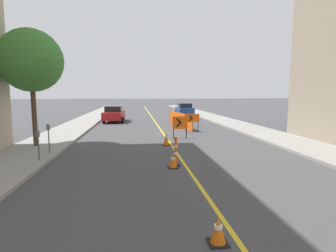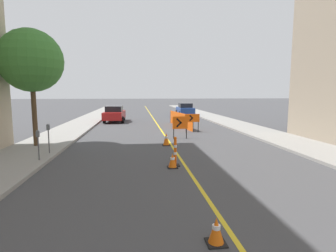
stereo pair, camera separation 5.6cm
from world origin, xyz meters
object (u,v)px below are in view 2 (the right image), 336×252
(parking_meter_near_curb, at_px, (48,132))
(street_tree_left_near, at_px, (31,61))
(traffic_cone_fifth, at_px, (166,139))
(parked_car_curb_near, at_px, (115,114))
(delineator_post_rear, at_px, (175,153))
(traffic_cone_fourth, at_px, (173,161))
(arrow_barricade_primary, at_px, (180,123))
(traffic_cone_third, at_px, (216,231))
(parking_meter_far_curb, at_px, (38,139))
(arrow_barricade_secondary, at_px, (192,119))
(parked_car_curb_mid, at_px, (185,109))

(parking_meter_near_curb, bearing_deg, street_tree_left_near, 123.11)
(traffic_cone_fifth, relative_size, parked_car_curb_near, 0.16)
(delineator_post_rear, bearing_deg, traffic_cone_fourth, -118.66)
(delineator_post_rear, xyz_separation_m, street_tree_left_near, (-6.69, 4.20, 3.94))
(traffic_cone_fourth, bearing_deg, arrow_barricade_primary, 78.02)
(traffic_cone_third, bearing_deg, delineator_post_rear, 89.79)
(traffic_cone_fourth, relative_size, street_tree_left_near, 0.10)
(traffic_cone_third, distance_m, parking_meter_far_curb, 8.42)
(parked_car_curb_near, distance_m, parking_meter_far_curb, 15.57)
(traffic_cone_fifth, bearing_deg, traffic_cone_fourth, -93.32)
(delineator_post_rear, distance_m, parking_meter_far_curb, 5.54)
(traffic_cone_third, distance_m, traffic_cone_fourth, 5.15)
(traffic_cone_fourth, relative_size, traffic_cone_fifth, 0.80)
(arrow_barricade_secondary, distance_m, parking_meter_far_curb, 10.95)
(street_tree_left_near, bearing_deg, delineator_post_rear, -32.14)
(traffic_cone_fourth, xyz_separation_m, street_tree_left_near, (-6.54, 4.46, 4.16))
(arrow_barricade_primary, relative_size, arrow_barricade_secondary, 1.04)
(delineator_post_rear, xyz_separation_m, arrow_barricade_secondary, (2.50, 8.55, 0.49))
(arrow_barricade_secondary, height_order, parked_car_curb_near, parked_car_curb_near)
(parking_meter_near_curb, relative_size, parking_meter_far_curb, 1.09)
(parking_meter_far_curb, xyz_separation_m, street_tree_left_near, (-1.26, 3.20, 3.42))
(street_tree_left_near, bearing_deg, traffic_cone_fourth, -34.30)
(traffic_cone_fifth, bearing_deg, arrow_barricade_secondary, 61.87)
(traffic_cone_third, relative_size, street_tree_left_near, 0.09)
(parked_car_curb_near, relative_size, parked_car_curb_mid, 1.01)
(traffic_cone_third, bearing_deg, parked_car_curb_near, 99.47)
(parking_meter_near_curb, bearing_deg, parking_meter_far_curb, -90.00)
(traffic_cone_third, xyz_separation_m, parked_car_curb_mid, (4.69, 28.46, 0.55))
(delineator_post_rear, xyz_separation_m, arrow_barricade_primary, (1.20, 6.07, 0.46))
(street_tree_left_near, bearing_deg, arrow_barricade_primary, 13.34)
(street_tree_left_near, bearing_deg, parked_car_curb_mid, 58.93)
(arrow_barricade_primary, relative_size, parking_meter_near_curb, 1.05)
(traffic_cone_fifth, distance_m, arrow_barricade_secondary, 5.12)
(traffic_cone_fourth, xyz_separation_m, parked_car_curb_near, (-3.52, 16.73, 0.52))
(traffic_cone_fourth, xyz_separation_m, arrow_barricade_secondary, (2.64, 8.81, 0.71))
(traffic_cone_fifth, xyz_separation_m, delineator_post_rear, (-0.11, -4.07, 0.15))
(traffic_cone_third, xyz_separation_m, delineator_post_rear, (0.02, 5.41, 0.24))
(traffic_cone_third, distance_m, delineator_post_rear, 5.41)
(delineator_post_rear, relative_size, street_tree_left_near, 0.20)
(arrow_barricade_secondary, height_order, street_tree_left_near, street_tree_left_near)
(arrow_barricade_secondary, distance_m, parked_car_curb_near, 10.04)
(traffic_cone_third, distance_m, parked_car_curb_near, 22.19)
(traffic_cone_fifth, distance_m, arrow_barricade_primary, 2.36)
(parking_meter_near_curb, bearing_deg, delineator_post_rear, -22.72)
(traffic_cone_fifth, height_order, arrow_barricade_primary, arrow_barricade_primary)
(delineator_post_rear, height_order, street_tree_left_near, street_tree_left_near)
(delineator_post_rear, xyz_separation_m, parked_car_curb_near, (-3.67, 16.47, 0.30))
(delineator_post_rear, bearing_deg, parked_car_curb_near, 102.55)
(traffic_cone_fourth, relative_size, delineator_post_rear, 0.48)
(arrow_barricade_secondary, bearing_deg, delineator_post_rear, -103.87)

